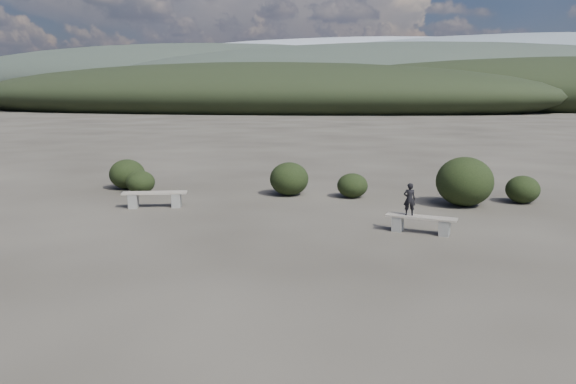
# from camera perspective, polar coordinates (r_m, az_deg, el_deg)

# --- Properties ---
(ground) EXTENTS (1200.00, 1200.00, 0.00)m
(ground) POSITION_cam_1_polar(r_m,az_deg,el_deg) (11.46, -6.50, -8.39)
(ground) COLOR #312C26
(ground) RESTS_ON ground
(bench_left) EXTENTS (2.04, 0.99, 0.50)m
(bench_left) POSITION_cam_1_polar(r_m,az_deg,el_deg) (18.23, -13.38, -0.60)
(bench_left) COLOR slate
(bench_left) RESTS_ON ground
(bench_right) EXTENTS (1.84, 0.74, 0.45)m
(bench_right) POSITION_cam_1_polar(r_m,az_deg,el_deg) (14.96, 13.34, -3.07)
(bench_right) COLOR slate
(bench_right) RESTS_ON ground
(seated_person) EXTENTS (0.33, 0.23, 0.85)m
(seated_person) POSITION_cam_1_polar(r_m,az_deg,el_deg) (14.89, 12.24, -0.71)
(seated_person) COLOR black
(seated_person) RESTS_ON bench_right
(shrub_a) EXTENTS (1.02, 1.02, 0.83)m
(shrub_a) POSITION_cam_1_polar(r_m,az_deg,el_deg) (20.80, -14.75, 0.96)
(shrub_a) COLOR black
(shrub_a) RESTS_ON ground
(shrub_b) EXTENTS (1.37, 1.37, 1.17)m
(shrub_b) POSITION_cam_1_polar(r_m,az_deg,el_deg) (19.80, 0.12, 1.35)
(shrub_b) COLOR black
(shrub_b) RESTS_ON ground
(shrub_c) EXTENTS (1.06, 1.06, 0.85)m
(shrub_c) POSITION_cam_1_polar(r_m,az_deg,el_deg) (19.51, 6.56, 0.66)
(shrub_c) COLOR black
(shrub_c) RESTS_ON ground
(shrub_d) EXTENTS (1.81, 1.81, 1.58)m
(shrub_d) POSITION_cam_1_polar(r_m,az_deg,el_deg) (18.79, 17.50, 1.02)
(shrub_d) COLOR black
(shrub_d) RESTS_ON ground
(shrub_e) EXTENTS (1.09, 1.09, 0.91)m
(shrub_e) POSITION_cam_1_polar(r_m,az_deg,el_deg) (19.97, 22.74, 0.24)
(shrub_e) COLOR black
(shrub_e) RESTS_ON ground
(shrub_f) EXTENTS (1.32, 1.32, 1.12)m
(shrub_f) POSITION_cam_1_polar(r_m,az_deg,el_deg) (21.95, -16.02, 1.75)
(shrub_f) COLOR black
(shrub_f) RESTS_ON ground
(mountain_ridges) EXTENTS (500.00, 400.00, 56.00)m
(mountain_ridges) POSITION_cam_1_polar(r_m,az_deg,el_deg) (349.62, 9.89, 11.27)
(mountain_ridges) COLOR black
(mountain_ridges) RESTS_ON ground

